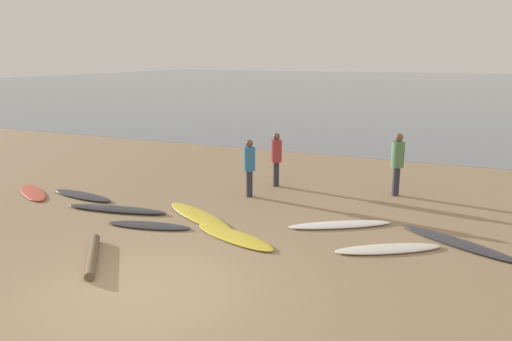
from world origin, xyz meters
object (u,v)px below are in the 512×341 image
at_px(surfboard_6, 340,225).
at_px(surfboard_2, 117,209).
at_px(driftwood_log, 93,256).
at_px(surfboard_0, 33,192).
at_px(person_0, 249,163).
at_px(surfboard_3, 149,225).
at_px(surfboard_5, 234,236).
at_px(person_1, 276,155).
at_px(person_2, 397,159).
at_px(surfboard_7, 388,249).
at_px(surfboard_1, 82,195).
at_px(surfboard_8, 458,243).
at_px(surfboard_4, 199,216).

bearing_deg(surfboard_6, surfboard_2, 160.15).
distance_m(surfboard_2, driftwood_log, 2.98).
distance_m(surfboard_0, person_0, 6.11).
height_order(surfboard_3, surfboard_5, surfboard_5).
height_order(person_1, person_2, person_2).
xyz_separation_m(surfboard_6, person_1, (-2.58, 2.65, 0.90)).
distance_m(surfboard_2, surfboard_7, 6.55).
bearing_deg(person_2, surfboard_7, 12.42).
height_order(surfboard_0, surfboard_6, surfboard_6).
bearing_deg(surfboard_2, surfboard_1, 151.10).
bearing_deg(surfboard_2, surfboard_6, 2.91).
distance_m(person_2, driftwood_log, 8.21).
distance_m(surfboard_6, surfboard_8, 2.46).
height_order(surfboard_0, driftwood_log, driftwood_log).
relative_size(surfboard_1, surfboard_4, 0.84).
bearing_deg(surfboard_2, surfboard_5, -17.04).
height_order(surfboard_1, surfboard_7, surfboard_1).
xyz_separation_m(surfboard_4, person_0, (0.36, 2.11, 0.88)).
distance_m(surfboard_3, driftwood_log, 1.93).
bearing_deg(surfboard_5, surfboard_2, -166.99).
distance_m(surfboard_6, surfboard_7, 1.57).
bearing_deg(surfboard_4, surfboard_1, -153.82).
distance_m(surfboard_3, surfboard_5, 2.06).
relative_size(surfboard_3, driftwood_log, 1.04).
distance_m(surfboard_1, person_0, 4.64).
xyz_separation_m(person_1, driftwood_log, (-1.24, -6.33, -0.85)).
distance_m(person_0, person_2, 4.02).
bearing_deg(surfboard_5, surfboard_1, -170.98).
bearing_deg(person_1, surfboard_8, 125.51).
distance_m(surfboard_6, person_2, 3.30).
bearing_deg(person_2, surfboard_8, 34.33).
bearing_deg(person_1, surfboard_0, 4.51).
bearing_deg(surfboard_6, person_2, 44.00).
bearing_deg(surfboard_7, surfboard_6, 108.71).
xyz_separation_m(surfboard_5, surfboard_7, (3.09, 0.62, 0.00)).
distance_m(surfboard_2, surfboard_4, 2.16).
bearing_deg(surfboard_4, person_0, 110.28).
distance_m(surfboard_7, surfboard_8, 1.53).
relative_size(surfboard_7, person_1, 1.39).
height_order(surfboard_3, surfboard_6, surfboard_6).
bearing_deg(surfboard_0, surfboard_2, 25.98).
height_order(surfboard_4, person_2, person_2).
bearing_deg(driftwood_log, surfboard_7, 28.10).
bearing_deg(surfboard_5, person_2, 81.48).
relative_size(person_0, driftwood_log, 0.83).
bearing_deg(surfboard_7, surfboard_4, 145.20).
relative_size(surfboard_7, driftwood_log, 1.16).
bearing_deg(person_2, surfboard_3, -38.08).
bearing_deg(surfboard_0, surfboard_7, 30.34).
relative_size(surfboard_3, person_1, 1.24).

